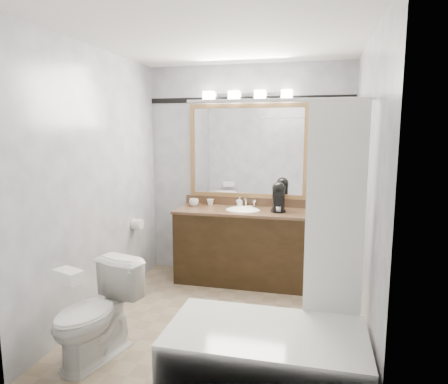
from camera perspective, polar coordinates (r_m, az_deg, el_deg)
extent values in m
cube|color=gray|center=(3.88, -0.38, -17.98)|extent=(2.40, 2.60, 0.01)
cube|color=white|center=(3.55, -0.42, 21.20)|extent=(2.40, 2.60, 0.01)
cube|color=silver|center=(4.77, 3.39, 2.84)|extent=(2.40, 0.01, 2.50)
cube|color=silver|center=(2.28, -8.38, -3.80)|extent=(2.40, 0.01, 2.50)
cube|color=silver|center=(3.96, -17.56, 1.24)|extent=(0.01, 2.60, 2.50)
cube|color=silver|center=(3.42, 19.60, -0.01)|extent=(0.01, 2.60, 2.50)
cube|color=black|center=(4.65, 2.66, -7.87)|extent=(1.50, 0.55, 0.82)
cube|color=brown|center=(4.55, 2.70, -2.73)|extent=(1.53, 0.58, 0.03)
cube|color=brown|center=(4.80, 3.31, -1.35)|extent=(1.53, 0.03, 0.10)
ellipsoid|color=white|center=(4.55, 2.70, -2.92)|extent=(0.44, 0.34, 0.14)
cube|color=#A4794A|center=(4.73, 3.43, 12.20)|extent=(1.40, 0.04, 0.05)
cube|color=#A4794A|center=(4.78, 3.31, -0.47)|extent=(1.40, 0.04, 0.05)
cube|color=#A4794A|center=(4.89, -4.48, 5.91)|extent=(0.05, 0.04, 1.00)
cube|color=#A4794A|center=(4.65, 11.62, 5.62)|extent=(0.05, 0.04, 1.00)
cube|color=white|center=(4.73, 3.38, 5.83)|extent=(1.30, 0.01, 1.00)
cube|color=silver|center=(4.73, 3.42, 13.72)|extent=(0.90, 0.05, 0.03)
cube|color=white|center=(4.78, -2.17, 13.43)|extent=(0.12, 0.12, 0.12)
cube|color=white|center=(4.70, 1.45, 13.51)|extent=(0.12, 0.12, 0.12)
cube|color=white|center=(4.65, 5.17, 13.53)|extent=(0.12, 0.12, 0.12)
cube|color=white|center=(4.62, 8.96, 13.50)|extent=(0.12, 0.12, 0.12)
cube|color=black|center=(4.74, 3.46, 13.09)|extent=(2.40, 0.01, 0.06)
cube|color=white|center=(2.89, 5.92, -22.91)|extent=(1.30, 0.72, 0.45)
cylinder|color=silver|center=(2.85, 7.54, 12.89)|extent=(1.30, 0.02, 0.02)
cube|color=white|center=(2.87, 15.57, -2.94)|extent=(0.40, 0.04, 1.55)
cylinder|color=white|center=(4.61, -12.28, -4.50)|extent=(0.11, 0.12, 0.12)
imported|color=white|center=(3.31, -17.85, -16.22)|extent=(0.58, 0.80, 0.73)
cube|color=white|center=(2.93, -21.31, -11.12)|extent=(0.23, 0.18, 0.08)
cylinder|color=black|center=(4.47, 7.78, -2.70)|extent=(0.17, 0.17, 0.02)
cylinder|color=black|center=(4.50, 7.78, -1.04)|extent=(0.14, 0.14, 0.24)
sphere|color=black|center=(4.48, 7.82, 0.50)|extent=(0.15, 0.15, 0.15)
cube|color=black|center=(4.41, 7.84, -0.18)|extent=(0.11, 0.11, 0.05)
cylinder|color=silver|center=(4.44, 7.79, -2.39)|extent=(0.06, 0.06, 0.06)
imported|color=white|center=(4.78, -4.32, -1.47)|extent=(0.11, 0.11, 0.09)
imported|color=white|center=(4.80, -1.97, -1.49)|extent=(0.10, 0.10, 0.07)
imported|color=white|center=(4.69, 2.25, -1.44)|extent=(0.07, 0.07, 0.12)
cube|color=beige|center=(4.65, 3.60, -2.15)|extent=(0.08, 0.05, 0.02)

